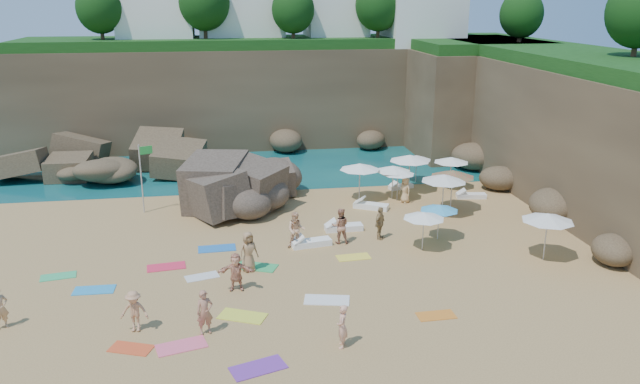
{
  "coord_description": "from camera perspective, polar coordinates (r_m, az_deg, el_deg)",
  "views": [
    {
      "loc": [
        -3.0,
        -28.47,
        11.97
      ],
      "look_at": [
        2.0,
        3.0,
        2.0
      ],
      "focal_mm": 35.0,
      "sensor_mm": 36.0,
      "label": 1
    }
  ],
  "objects": [
    {
      "name": "parasol_2",
      "position": [
        42.31,
        8.82,
        3.14
      ],
      "size": [
        1.98,
        1.98,
        1.87
      ],
      "color": "silver",
      "rests_on": "ground"
    },
    {
      "name": "rock_promontory",
      "position": [
        46.74,
        -18.57,
        1.61
      ],
      "size": [
        12.0,
        7.0,
        2.0
      ],
      "primitive_type": null,
      "color": "brown",
      "rests_on": "ground"
    },
    {
      "name": "lounger_0",
      "position": [
        36.65,
        -6.15,
        -1.58
      ],
      "size": [
        1.74,
        0.85,
        0.26
      ],
      "primitive_type": "cube",
      "rotation": [
        0.0,
        0.0,
        -0.18
      ],
      "color": "white",
      "rests_on": "ground"
    },
    {
      "name": "towel_8",
      "position": [
        31.59,
        -9.4,
        -5.11
      ],
      "size": [
        1.88,
        0.99,
        0.03
      ],
      "primitive_type": "cube",
      "rotation": [
        0.0,
        0.0,
        0.04
      ],
      "color": "blue",
      "rests_on": "ground"
    },
    {
      "name": "person_stand_3",
      "position": [
        32.25,
        5.5,
        -2.85
      ],
      "size": [
        0.96,
        1.06,
        1.73
      ],
      "primitive_type": "imported",
      "rotation": [
        0.0,
        0.0,
        0.9
      ],
      "color": "#9C7C4E",
      "rests_on": "ground"
    },
    {
      "name": "parasol_8",
      "position": [
        35.79,
        11.27,
        1.28
      ],
      "size": [
        2.6,
        2.6,
        2.46
      ],
      "color": "silver",
      "rests_on": "ground"
    },
    {
      "name": "clifftop_trees",
      "position": [
        48.62,
        0.19,
        16.53
      ],
      "size": [
        35.6,
        23.82,
        4.4
      ],
      "color": "#11380F",
      "rests_on": "ground"
    },
    {
      "name": "towel_7",
      "position": [
        30.0,
        -13.88,
        -6.65
      ],
      "size": [
        1.84,
        1.08,
        0.03
      ],
      "primitive_type": "cube",
      "rotation": [
        0.0,
        0.0,
        0.12
      ],
      "color": "#E22748",
      "rests_on": "ground"
    },
    {
      "name": "person_stand_1",
      "position": [
        31.57,
        1.86,
        -3.11
      ],
      "size": [
        0.99,
        0.82,
        1.85
      ],
      "primitive_type": "imported",
      "rotation": [
        0.0,
        0.0,
        3.0
      ],
      "color": "#AF7457",
      "rests_on": "ground"
    },
    {
      "name": "clifftop_buildings",
      "position": [
        54.6,
        -2.88,
        16.58
      ],
      "size": [
        28.48,
        9.48,
        7.0
      ],
      "color": "white",
      "rests_on": "cliff_back"
    },
    {
      "name": "person_lie_5",
      "position": [
        31.13,
        -2.19,
        -4.55
      ],
      "size": [
        1.19,
        1.98,
        0.7
      ],
      "primitive_type": "imported",
      "rotation": [
        0.0,
        0.0,
        -0.16
      ],
      "color": "#E0A97F",
      "rests_on": "ground"
    },
    {
      "name": "parasol_0",
      "position": [
        36.28,
        -7.01,
        1.54
      ],
      "size": [
        2.48,
        2.48,
        2.35
      ],
      "color": "silver",
      "rests_on": "ground"
    },
    {
      "name": "person_lie_2",
      "position": [
        28.86,
        -6.52,
        -6.71
      ],
      "size": [
        1.57,
        2.06,
        0.49
      ],
      "primitive_type": "imported",
      "rotation": [
        0.0,
        0.0,
        0.41
      ],
      "color": "#A27A51",
      "rests_on": "ground"
    },
    {
      "name": "towel_3",
      "position": [
        30.55,
        -22.81,
        -7.12
      ],
      "size": [
        1.63,
        1.01,
        0.03
      ],
      "primitive_type": "cube",
      "rotation": [
        0.0,
        0.0,
        0.17
      ],
      "color": "#32AF68",
      "rests_on": "ground"
    },
    {
      "name": "parasol_9",
      "position": [
        30.87,
        9.48,
        -2.13
      ],
      "size": [
        2.06,
        2.06,
        1.95
      ],
      "color": "silver",
      "rests_on": "ground"
    },
    {
      "name": "parasol_1",
      "position": [
        38.39,
        7.14,
        1.87
      ],
      "size": [
        2.07,
        2.07,
        1.96
      ],
      "color": "silver",
      "rests_on": "ground"
    },
    {
      "name": "person_stand_6",
      "position": [
        22.62,
        2.04,
        -12.18
      ],
      "size": [
        0.52,
        0.67,
        1.63
      ],
      "primitive_type": "imported",
      "rotation": [
        0.0,
        0.0,
        4.47
      ],
      "color": "#EDA687",
      "rests_on": "ground"
    },
    {
      "name": "cliff_corner",
      "position": [
        53.04,
        13.38,
        8.26
      ],
      "size": [
        10.0,
        12.0,
        8.0
      ],
      "primitive_type": "cube",
      "color": "brown",
      "rests_on": "ground"
    },
    {
      "name": "flag_pole",
      "position": [
        36.99,
        -15.88,
        1.98
      ],
      "size": [
        0.76,
        0.33,
        4.04
      ],
      "color": "silver",
      "rests_on": "ground"
    },
    {
      "name": "lounger_5",
      "position": [
        33.54,
        2.18,
        -3.26
      ],
      "size": [
        2.04,
        0.72,
        0.32
      ],
      "primitive_type": "cube",
      "rotation": [
        0.0,
        0.0,
        0.02
      ],
      "color": "white",
      "rests_on": "ground"
    },
    {
      "name": "cliff_back",
      "position": [
        54.29,
        -3.69,
        8.89
      ],
      "size": [
        44.0,
        8.0,
        8.0
      ],
      "primitive_type": "cube",
      "color": "brown",
      "rests_on": "ground"
    },
    {
      "name": "person_stand_5",
      "position": [
        40.24,
        -6.73,
        1.21
      ],
      "size": [
        1.63,
        0.7,
        1.71
      ],
      "primitive_type": "imported",
      "rotation": [
        0.0,
        0.0,
        -0.16
      ],
      "color": "#AB7F55",
      "rests_on": "ground"
    },
    {
      "name": "towel_1",
      "position": [
        23.56,
        -12.56,
        -13.58
      ],
      "size": [
        1.93,
        1.31,
        0.03
      ],
      "primitive_type": "cube",
      "rotation": [
        0.0,
        0.0,
        0.26
      ],
      "color": "#EE5C78",
      "rests_on": "ground"
    },
    {
      "name": "parasol_6",
      "position": [
        36.79,
        12.03,
        1.65
      ],
      "size": [
        2.58,
        2.58,
        2.44
      ],
      "color": "silver",
      "rests_on": "ground"
    },
    {
      "name": "marina_masts",
      "position": [
        60.68,
        -21.98,
        7.62
      ],
      "size": [
        3.1,
        0.1,
        6.0
      ],
      "color": "white",
      "rests_on": "ground"
    },
    {
      "name": "parasol_10",
      "position": [
        32.38,
        10.85,
        -1.41
      ],
      "size": [
        1.98,
        1.98,
        1.87
      ],
      "color": "silver",
      "rests_on": "ground"
    },
    {
      "name": "towel_6",
      "position": [
        21.96,
        -5.68,
        -15.7
      ],
      "size": [
        2.05,
        1.45,
        0.03
      ],
      "primitive_type": "cube",
      "rotation": [
        0.0,
        0.0,
        0.31
      ],
      "color": "#702F9B",
      "rests_on": "ground"
    },
    {
      "name": "lounger_3",
      "position": [
        31.48,
        -0.8,
        -4.67
      ],
      "size": [
        2.1,
        1.01,
        0.31
      ],
      "primitive_type": "cube",
      "rotation": [
        0.0,
        0.0,
        0.18
      ],
      "color": "white",
      "rests_on": "ground"
    },
    {
      "name": "lounger_1",
      "position": [
        41.13,
        7.41,
        0.49
      ],
      "size": [
        1.74,
        1.0,
        0.26
      ],
      "primitive_type": "cube",
      "rotation": [
        0.0,
        0.0,
        0.29
      ],
      "color": "white",
      "rests_on": "ground"
    },
    {
      "name": "towel_12",
      "position": [
        30.21,
        3.08,
        -5.97
      ],
      "size": [
        1.66,
        0.91,
        0.03
      ],
      "primitive_type": "cube",
      "rotation": [
        0.0,
        0.0,
        0.07
      ],
      "color": "yellow",
      "rests_on": "ground"
    },
    {
      "name": "parasol_3",
      "position": [
        41.11,
        11.92,
        2.9
      ],
      "size": [
        2.26,
        2.26,
        2.14
      ],
      "color": "silver",
      "rests_on": "ground"
    },
    {
      "name": "towel_4",
      "position": [
        25.12,
        -7.1,
        -11.19
      ],
      "size": [
        2.05,
        1.6,
        0.03
      ],
      "primitive_type": "cube",
      "rotation": [
        0.0,
        0.0,
        -0.43
      ],
      "color": "yellow",
      "rests_on": "ground"
    },
    {
      "name": "cliff_right",
      "position": [
        43.33,
        21.78,
        5.53
      ],
      "size": [
        8.0,
        30.0,
        8.0
      ],
      "primitive_type": "cube",
      "color": "brown",
      "rests_on": "ground"
    },
    {
      "name": "parasol_5",
      "position": [
        38.62,
        6.68,
        2.16
      ],
      "size": [
        2.2,
        2.2,
        2.08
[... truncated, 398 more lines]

